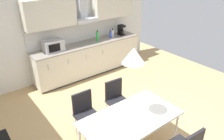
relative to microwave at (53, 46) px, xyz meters
name	(u,v)px	position (x,y,z in m)	size (l,w,h in m)	color
ground_plane	(134,135)	(0.29, -2.68, -1.07)	(7.61, 8.96, 0.02)	tan
wall_back	(57,30)	(0.29, 0.36, 0.27)	(6.09, 0.10, 2.67)	silver
kitchen_counter	(89,58)	(1.01, 0.00, -0.60)	(3.18, 0.64, 0.92)	#333333
backsplash_tile	(82,31)	(1.01, 0.29, 0.11)	(3.16, 0.02, 0.51)	silver
upper_wall_cabinets	(84,9)	(1.01, 0.14, 0.75)	(3.16, 0.40, 0.68)	beige
microwave	(53,46)	(0.00, 0.00, 0.00)	(0.48, 0.35, 0.28)	#ADADB2
coffee_maker	(121,30)	(2.19, 0.03, 0.01)	(0.18, 0.19, 0.30)	black
bottle_green	(97,36)	(1.30, -0.02, 0.00)	(0.07, 0.07, 0.32)	green
bottle_white	(113,33)	(1.86, 0.01, -0.03)	(0.08, 0.08, 0.25)	white
bottle_blue	(110,34)	(1.76, -0.02, -0.04)	(0.06, 0.06, 0.23)	blue
dining_table	(131,119)	(-0.05, -2.92, -0.38)	(1.57, 0.86, 0.73)	silver
chair_far_left	(85,111)	(-0.40, -2.11, -0.53)	(0.41, 0.41, 0.87)	black
chair_far_right	(116,97)	(0.31, -2.11, -0.53)	(0.43, 0.43, 0.87)	black
pendant_lamp	(134,56)	(-0.05, -2.92, 0.72)	(0.32, 0.32, 0.22)	silver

